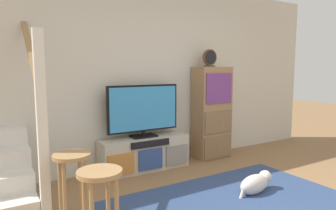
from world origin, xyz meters
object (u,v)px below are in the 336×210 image
bar_stool_near (100,192)px  dog (256,183)px  television (143,110)px  side_cabinet (212,113)px  desk_clock (210,58)px  media_console (145,154)px  bar_stool_far (72,172)px

bar_stool_near → dog: (1.93, 0.24, -0.40)m
television → side_cabinet: side_cabinet is taller
desk_clock → side_cabinet: bearing=12.3°
side_cabinet → bar_stool_near: bearing=-145.7°
media_console → side_cabinet: 1.31m
media_console → television: size_ratio=1.20×
desk_clock → dog: desk_clock is taller
desk_clock → bar_stool_far: desk_clock is taller
bar_stool_near → television: bearing=54.4°
side_cabinet → bar_stool_near: side_cabinet is taller
television → side_cabinet: 1.22m
television → dog: size_ratio=1.97×
side_cabinet → dog: 1.60m
television → bar_stool_far: (-1.25, -1.05, -0.36)m
side_cabinet → desk_clock: (-0.07, -0.02, 0.87)m
television → desk_clock: (1.14, -0.03, 0.73)m
desk_clock → bar_stool_far: size_ratio=0.40×
side_cabinet → bar_stool_far: 2.68m
media_console → dog: 1.58m
side_cabinet → bar_stool_near: size_ratio=2.13×
side_cabinet → desk_clock: size_ratio=5.42×
television → bar_stool_near: 2.06m
desk_clock → media_console: bearing=179.8°
media_console → television: bearing=90.0°
side_cabinet → desk_clock: 0.87m
media_console → bar_stool_near: (-1.18, -1.63, 0.28)m
desk_clock → bar_stool_near: (-2.33, -1.62, -1.09)m
media_console → bar_stool_far: 1.64m
desk_clock → bar_stool_far: (-2.39, -1.02, -1.10)m
side_cabinet → bar_stool_far: side_cabinet is taller
media_console → desk_clock: desk_clock is taller
media_console → desk_clock: 1.78m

